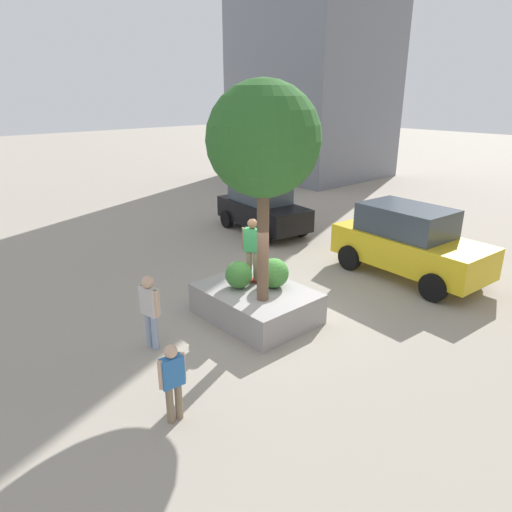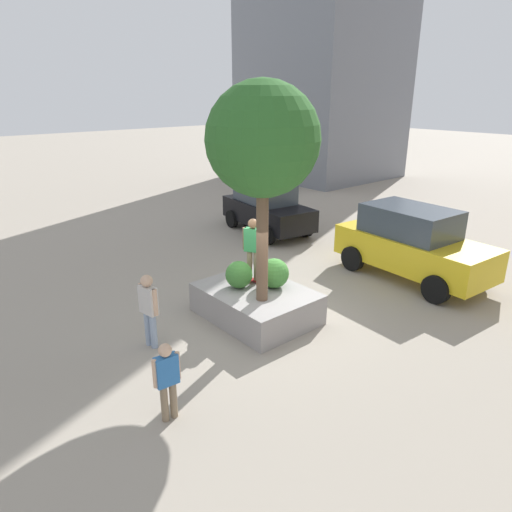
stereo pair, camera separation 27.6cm
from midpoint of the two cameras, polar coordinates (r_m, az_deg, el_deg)
name	(u,v)px [view 2 (the right image)]	position (r m, az deg, el deg)	size (l,w,h in m)	color
ground_plane	(271,320)	(11.88, 2.60, -7.99)	(120.00, 120.00, 0.00)	#9E9384
planter_ledge	(256,303)	(11.87, 0.67, -5.88)	(2.90, 2.18, 0.78)	gray
plaza_tree	(263,141)	(10.16, 1.64, 14.09)	(2.51, 2.51, 5.03)	brown
boxwood_shrub	(239,275)	(11.69, -1.45, -2.32)	(0.70, 0.70, 0.70)	#3D7A33
hedge_clump	(274,273)	(11.70, 2.93, -2.15)	(0.77, 0.77, 0.77)	#3D7A33
skateboard	(253,280)	(12.13, 0.28, -2.98)	(0.76, 0.65, 0.07)	#A51E1E
skateboarder	(253,245)	(11.78, 0.29, 1.37)	(0.50, 0.38, 1.65)	#847056
sedan_parked	(267,207)	(18.97, 1.77, 6.05)	(4.55, 2.50, 2.02)	black
taxi_cab	(412,243)	(14.97, 19.32, 1.53)	(4.91, 2.53, 2.22)	gold
traffic_light_median	(267,165)	(16.51, 1.92, 11.25)	(0.37, 0.33, 4.52)	black
passerby_with_bag	(167,377)	(8.33, -10.03, -14.53)	(0.23, 0.51, 1.52)	#847056
pedestrian_crossing	(149,306)	(10.55, -12.44, -6.07)	(0.59, 0.27, 1.76)	#8C9EB7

